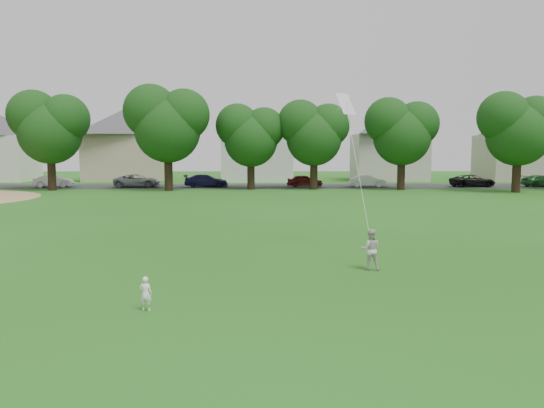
{
  "coord_description": "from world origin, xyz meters",
  "views": [
    {
      "loc": [
        0.89,
        -12.67,
        3.82
      ],
      "look_at": [
        1.08,
        2.0,
        2.3
      ],
      "focal_mm": 35.0,
      "sensor_mm": 36.0,
      "label": 1
    }
  ],
  "objects": [
    {
      "name": "toddler",
      "position": [
        -1.94,
        -0.39,
        0.42
      ],
      "size": [
        0.33,
        0.24,
        0.83
      ],
      "primitive_type": "imported",
      "rotation": [
        0.0,
        0.0,
        2.99
      ],
      "color": "white",
      "rests_on": "ground"
    },
    {
      "name": "street",
      "position": [
        0.0,
        42.0,
        0.01
      ],
      "size": [
        90.0,
        7.0,
        0.01
      ],
      "primitive_type": "cube",
      "color": "#2D2D30",
      "rests_on": "ground"
    },
    {
      "name": "kite",
      "position": [
        4.09,
        5.68,
        3.23
      ],
      "size": [
        0.96,
        2.3,
        5.88
      ],
      "color": "white",
      "rests_on": "ground"
    },
    {
      "name": "tree_row",
      "position": [
        4.47,
        36.31,
        6.13
      ],
      "size": [
        82.11,
        9.07,
        10.06
      ],
      "color": "black",
      "rests_on": "ground"
    },
    {
      "name": "ground",
      "position": [
        0.0,
        0.0,
        0.0
      ],
      "size": [
        160.0,
        160.0,
        0.0
      ],
      "primitive_type": "plane",
      "color": "#225313",
      "rests_on": "ground"
    },
    {
      "name": "parked_cars",
      "position": [
        4.55,
        41.0,
        0.63
      ],
      "size": [
        70.5,
        2.37,
        1.29
      ],
      "color": "black",
      "rests_on": "ground"
    },
    {
      "name": "house_row",
      "position": [
        0.13,
        52.0,
        5.23
      ],
      "size": [
        77.04,
        13.33,
        10.26
      ],
      "color": "silver",
      "rests_on": "ground"
    },
    {
      "name": "older_boy",
      "position": [
        4.23,
        3.85,
        0.65
      ],
      "size": [
        0.69,
        0.57,
        1.31
      ],
      "primitive_type": "imported",
      "rotation": [
        0.0,
        0.0,
        3.02
      ],
      "color": "beige",
      "rests_on": "ground"
    }
  ]
}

